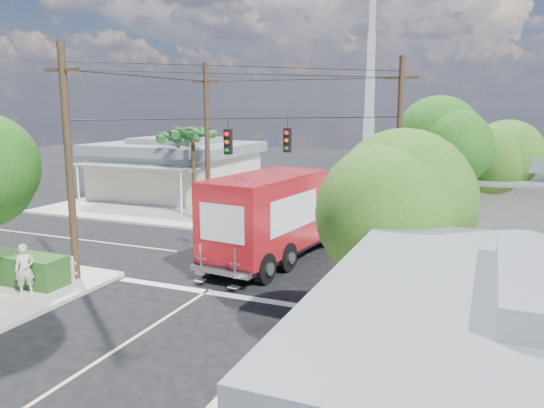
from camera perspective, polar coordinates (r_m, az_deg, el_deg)
The scene contains 17 objects.
ground at distance 23.46m, azimuth -1.89°, elevation -6.12°, with size 120.00×120.00×0.00m, color black.
sidewalk_ne at distance 32.06m, azimuth 24.85°, elevation -2.43°, with size 14.12×14.12×0.14m.
sidewalk_nw at distance 37.87m, azimuth -10.08°, elevation 0.26°, with size 14.12×14.12×0.14m.
road_markings at distance 22.19m, azimuth -3.48°, elevation -7.10°, with size 32.00×32.00×0.01m.
building_nw at distance 39.48m, azimuth -10.32°, elevation 3.82°, with size 10.80×10.20×4.30m.
radio_tower at distance 41.41m, azimuth 10.39°, elevation 8.87°, with size 0.80×0.80×17.00m.
tree_ne_front at distance 27.35m, azimuth 18.17°, elevation 5.92°, with size 4.21×4.14×6.66m.
tree_ne_back at distance 29.51m, azimuth 23.51°, elevation 4.74°, with size 3.77×3.66×5.82m.
tree_se at distance 13.67m, azimuth 12.32°, elevation -1.02°, with size 3.67×3.54×5.62m.
palm_nw_front at distance 32.67m, azimuth -8.54°, elevation 7.47°, with size 3.01×3.08×5.59m.
palm_nw_back at distance 35.02m, azimuth -10.07°, elevation 7.02°, with size 3.01×3.08×5.19m.
utility_poles at distance 24.69m, azimuth -3.77°, elevation 5.76°, with size 12.00×10.68×9.00m.
picket_fence at distance 23.47m, azimuth -25.68°, elevation -5.45°, with size 5.94×0.06×1.00m.
vending_boxes at distance 27.46m, azimuth 16.11°, elevation -2.57°, with size 1.90×0.50×1.10m.
delivery_truck at distance 23.16m, azimuth 0.33°, elevation -1.33°, with size 3.83×9.16×3.86m.
parked_car at distance 23.89m, azimuth 26.16°, elevation -4.76°, with size 2.88×6.24×1.73m, color silver.
pedestrian at distance 20.71m, azimuth -25.05°, elevation -6.38°, with size 0.67×0.44×1.82m, color beige.
Camera 1 is at (9.35, -20.44, 6.72)m, focal length 35.00 mm.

